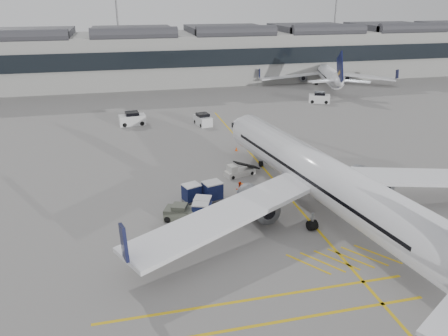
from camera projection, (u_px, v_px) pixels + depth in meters
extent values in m
plane|color=gray|center=(202.00, 230.00, 38.43)|extent=(220.00, 220.00, 0.00)
cube|color=#9E9E99|center=(143.00, 58.00, 101.43)|extent=(200.00, 20.00, 11.00)
cube|color=black|center=(146.00, 60.00, 91.84)|extent=(200.00, 0.50, 3.60)
cube|color=#38383D|center=(141.00, 31.00, 99.13)|extent=(200.00, 18.00, 1.40)
cylinder|color=slate|center=(118.00, 24.00, 110.40)|extent=(0.44, 0.44, 25.00)
cylinder|color=slate|center=(335.00, 21.00, 123.43)|extent=(0.44, 0.44, 25.00)
cube|color=gold|center=(272.00, 177.00, 49.63)|extent=(0.25, 60.00, 0.01)
cylinder|color=white|center=(323.00, 178.00, 40.63)|extent=(9.16, 33.18, 4.13)
cone|color=white|center=(241.00, 126.00, 56.66)|extent=(4.76, 4.98, 4.13)
cube|color=white|center=(227.00, 215.00, 35.89)|extent=(18.43, 11.96, 0.38)
cube|color=white|center=(421.00, 177.00, 43.27)|extent=(19.05, 6.86, 0.38)
cylinder|color=slate|center=(259.00, 204.00, 39.50)|extent=(2.89, 4.26, 2.31)
cylinder|color=slate|center=(372.00, 182.00, 44.01)|extent=(2.89, 4.26, 2.31)
cylinder|color=black|center=(261.00, 164.00, 52.63)|extent=(0.41, 0.74, 0.70)
cylinder|color=black|center=(312.00, 225.00, 38.42)|extent=(0.89, 0.99, 0.88)
cylinder|color=black|center=(363.00, 214.00, 40.36)|extent=(0.89, 0.99, 0.88)
cylinder|color=white|center=(325.00, 71.00, 101.10)|extent=(10.00, 26.09, 3.28)
cone|color=white|center=(315.00, 62.00, 114.86)|extent=(4.07, 4.22, 3.28)
cone|color=white|center=(339.00, 82.00, 86.89)|extent=(4.26, 4.90, 3.28)
cube|color=white|center=(290.00, 76.00, 100.40)|extent=(14.95, 3.87, 0.31)
cube|color=white|center=(362.00, 76.00, 99.96)|extent=(14.12, 10.73, 0.31)
cylinder|color=slate|center=(302.00, 77.00, 102.16)|extent=(2.59, 3.51, 1.83)
cylinder|color=slate|center=(346.00, 77.00, 101.89)|extent=(2.59, 3.51, 1.83)
cube|color=black|center=(340.00, 69.00, 86.47)|extent=(1.99, 6.47, 7.30)
cylinder|color=black|center=(317.00, 75.00, 111.32)|extent=(0.38, 0.60, 0.56)
cylinder|color=black|center=(316.00, 84.00, 100.02)|extent=(0.77, 0.83, 0.70)
cylinder|color=black|center=(335.00, 84.00, 99.91)|extent=(0.77, 0.83, 0.70)
cube|color=beige|center=(240.00, 172.00, 50.11)|extent=(3.74, 2.34, 0.64)
cube|color=black|center=(246.00, 165.00, 50.27)|extent=(3.28, 1.88, 1.36)
cube|color=beige|center=(232.00, 169.00, 49.39)|extent=(1.14, 1.38, 0.83)
cylinder|color=black|center=(233.00, 178.00, 49.03)|extent=(0.44, 0.28, 0.40)
cylinder|color=black|center=(227.00, 174.00, 50.06)|extent=(0.44, 0.28, 0.40)
cylinder|color=black|center=(252.00, 173.00, 50.24)|extent=(0.44, 0.28, 0.40)
cylinder|color=black|center=(246.00, 170.00, 51.28)|extent=(0.44, 0.28, 0.40)
cube|color=gray|center=(203.00, 212.00, 41.29)|extent=(2.03, 1.88, 0.12)
cube|color=#131C4C|center=(203.00, 205.00, 41.01)|extent=(1.88, 1.78, 1.39)
cube|color=silver|center=(203.00, 198.00, 40.74)|extent=(1.94, 1.84, 0.10)
cylinder|color=black|center=(195.00, 215.00, 40.94)|extent=(0.23, 0.17, 0.21)
cylinder|color=black|center=(197.00, 210.00, 41.91)|extent=(0.23, 0.17, 0.21)
cylinder|color=black|center=(209.00, 216.00, 40.73)|extent=(0.23, 0.17, 0.21)
cylinder|color=black|center=(211.00, 211.00, 41.69)|extent=(0.23, 0.17, 0.21)
cube|color=gray|center=(201.00, 218.00, 40.23)|extent=(1.95, 1.77, 0.11)
cube|color=#131C4C|center=(201.00, 211.00, 39.95)|extent=(1.80, 1.68, 1.37)
cube|color=silver|center=(201.00, 204.00, 39.69)|extent=(1.86, 1.74, 0.09)
cylinder|color=black|center=(193.00, 221.00, 39.84)|extent=(0.23, 0.16, 0.21)
cylinder|color=black|center=(195.00, 216.00, 40.80)|extent=(0.23, 0.16, 0.21)
cylinder|color=black|center=(207.00, 222.00, 39.72)|extent=(0.23, 0.16, 0.21)
cylinder|color=black|center=(209.00, 216.00, 40.67)|extent=(0.23, 0.16, 0.21)
cube|color=gray|center=(212.00, 198.00, 44.02)|extent=(2.24, 2.01, 0.13)
cube|color=#131C4C|center=(212.00, 190.00, 43.69)|extent=(2.06, 1.91, 1.61)
cube|color=silver|center=(212.00, 183.00, 43.38)|extent=(2.13, 1.98, 0.11)
cylinder|color=black|center=(208.00, 203.00, 43.20)|extent=(0.27, 0.17, 0.24)
cylinder|color=black|center=(203.00, 198.00, 44.20)|extent=(0.27, 0.17, 0.24)
cylinder|color=black|center=(222.00, 200.00, 43.91)|extent=(0.27, 0.17, 0.24)
cylinder|color=black|center=(216.00, 195.00, 44.90)|extent=(0.27, 0.17, 0.24)
cube|color=gray|center=(192.00, 200.00, 43.78)|extent=(2.13, 1.94, 0.12)
cube|color=#131C4C|center=(192.00, 192.00, 43.48)|extent=(1.97, 1.84, 1.49)
cube|color=silver|center=(191.00, 185.00, 43.19)|extent=(2.03, 1.90, 0.10)
cylinder|color=black|center=(188.00, 204.00, 43.00)|extent=(0.25, 0.17, 0.23)
cylinder|color=black|center=(183.00, 200.00, 43.89)|extent=(0.25, 0.17, 0.23)
cylinder|color=black|center=(201.00, 201.00, 43.73)|extent=(0.25, 0.17, 0.23)
cylinder|color=black|center=(195.00, 197.00, 44.61)|extent=(0.25, 0.17, 0.23)
imported|color=#FF5C0D|center=(243.00, 192.00, 43.62)|extent=(0.83, 0.71, 1.91)
imported|color=#FF410D|center=(239.00, 189.00, 44.64)|extent=(0.85, 0.70, 1.63)
cube|color=#505447|center=(180.00, 214.00, 40.10)|extent=(3.11, 2.54, 1.08)
cube|color=#505447|center=(180.00, 207.00, 39.86)|extent=(1.70, 1.70, 0.54)
cylinder|color=black|center=(168.00, 219.00, 39.72)|extent=(0.66, 0.48, 0.60)
cylinder|color=black|center=(172.00, 212.00, 41.00)|extent=(0.66, 0.48, 0.60)
cylinder|color=black|center=(188.00, 221.00, 39.42)|extent=(0.66, 0.48, 0.60)
cylinder|color=black|center=(192.00, 214.00, 40.70)|extent=(0.66, 0.48, 0.60)
cone|color=#F24C0A|center=(236.00, 149.00, 57.93)|extent=(0.38, 0.38, 0.53)
cone|color=#F24C0A|center=(304.00, 186.00, 46.68)|extent=(0.37, 0.37, 0.51)
cube|color=silver|center=(132.00, 120.00, 69.35)|extent=(4.26, 2.42, 1.59)
cube|color=black|center=(132.00, 114.00, 68.99)|extent=(2.22, 2.11, 0.68)
cylinder|color=black|center=(125.00, 125.00, 68.31)|extent=(0.70, 0.31, 0.68)
cylinder|color=black|center=(123.00, 122.00, 69.90)|extent=(0.70, 0.31, 0.68)
cylinder|color=black|center=(142.00, 123.00, 69.13)|extent=(0.70, 0.31, 0.68)
cylinder|color=black|center=(140.00, 120.00, 70.72)|extent=(0.70, 0.31, 0.68)
cube|color=silver|center=(203.00, 120.00, 69.32)|extent=(2.59, 3.98, 1.43)
cube|color=black|center=(203.00, 115.00, 69.00)|extent=(2.09, 2.17, 0.61)
cylinder|color=black|center=(211.00, 124.00, 68.79)|extent=(0.35, 0.65, 0.61)
cylinder|color=black|center=(201.00, 126.00, 68.12)|extent=(0.35, 0.65, 0.61)
cylinder|color=black|center=(204.00, 121.00, 70.83)|extent=(0.35, 0.65, 0.61)
cylinder|color=black|center=(195.00, 122.00, 70.17)|extent=(0.35, 0.65, 0.61)
cube|color=silver|center=(319.00, 99.00, 83.60)|extent=(4.37, 3.36, 1.52)
cube|color=black|center=(320.00, 94.00, 83.26)|extent=(2.53, 2.48, 0.65)
cylinder|color=black|center=(312.00, 102.00, 83.18)|extent=(0.69, 0.48, 0.65)
cylinder|color=black|center=(312.00, 100.00, 84.77)|extent=(0.69, 0.48, 0.65)
cylinder|color=black|center=(326.00, 102.00, 82.75)|extent=(0.69, 0.48, 0.65)
cylinder|color=black|center=(326.00, 100.00, 84.34)|extent=(0.69, 0.48, 0.65)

